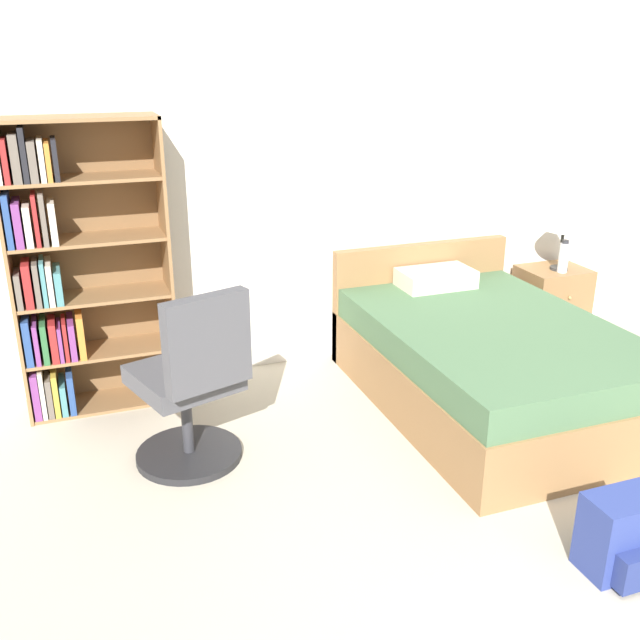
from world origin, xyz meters
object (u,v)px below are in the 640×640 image
backpack_blue (625,536)px  table_lamp (565,219)px  nightstand (550,303)px  bookshelf (69,273)px  water_bottle (564,257)px  bed (485,359)px  office_chair (192,388)px

backpack_blue → table_lamp: bearing=59.3°
nightstand → table_lamp: (0.01, -0.03, 0.65)m
bookshelf → water_bottle: bookshelf is taller
nightstand → backpack_blue: 2.66m
table_lamp → backpack_blue: size_ratio=1.37×
nightstand → bookshelf: bearing=179.3°
bookshelf → backpack_blue: bearing=-48.7°
table_lamp → water_bottle: (-0.02, -0.06, -0.26)m
bed → water_bottle: bearing=32.1°
water_bottle → nightstand: bearing=83.2°
table_lamp → bed: bearing=-146.0°
office_chair → bed: bearing=3.6°
bed → table_lamp: 1.42m
nightstand → water_bottle: bearing=-96.8°
water_bottle → backpack_blue: bearing=-121.1°
table_lamp → backpack_blue: table_lamp is taller
table_lamp → water_bottle: size_ratio=2.00×
nightstand → table_lamp: table_lamp is taller
bed → office_chair: bearing=-176.4°
office_chair → table_lamp: size_ratio=2.09×
office_chair → nightstand: 3.00m
office_chair → water_bottle: office_chair is taller
bookshelf → office_chair: size_ratio=1.73×
bed → backpack_blue: bearing=-100.6°
bed → nightstand: 1.28m
office_chair → table_lamp: table_lamp is taller
bookshelf → water_bottle: size_ratio=7.25×
office_chair → backpack_blue: bearing=-43.1°
bed → water_bottle: 1.28m
bed → table_lamp: table_lamp is taller
office_chair → backpack_blue: 2.12m
office_chair → table_lamp: (2.88, 0.82, 0.48)m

